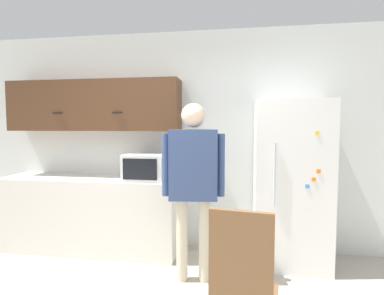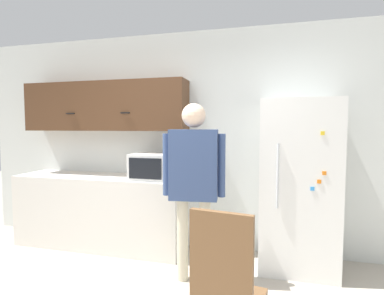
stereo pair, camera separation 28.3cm
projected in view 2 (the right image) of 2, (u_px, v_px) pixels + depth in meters
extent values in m
cube|color=silver|center=(191.00, 140.00, 3.81)|extent=(6.00, 0.06, 2.70)
cube|color=silver|center=(101.00, 211.00, 3.83)|extent=(2.18, 0.60, 0.90)
cube|color=#51331E|center=(105.00, 107.00, 3.86)|extent=(2.18, 0.34, 0.62)
cube|color=black|center=(70.00, 114.00, 3.79)|extent=(0.12, 0.01, 0.01)
cube|color=black|center=(125.00, 113.00, 3.60)|extent=(0.12, 0.01, 0.01)
cube|color=white|center=(156.00, 167.00, 3.55)|extent=(0.56, 0.38, 0.30)
cube|color=black|center=(145.00, 169.00, 3.38)|extent=(0.39, 0.01, 0.24)
cube|color=#B2B2B2|center=(169.00, 169.00, 3.31)|extent=(0.08, 0.01, 0.24)
cylinder|color=beige|center=(183.00, 239.00, 2.96)|extent=(0.11, 0.11, 0.82)
cylinder|color=beige|center=(205.00, 241.00, 2.93)|extent=(0.11, 0.11, 0.82)
cube|color=#384C7A|center=(194.00, 164.00, 2.89)|extent=(0.48, 0.27, 0.68)
sphere|color=beige|center=(194.00, 115.00, 2.86)|extent=(0.23, 0.23, 0.23)
cylinder|color=#384C7A|center=(166.00, 164.00, 2.93)|extent=(0.07, 0.07, 0.61)
cylinder|color=#384C7A|center=(222.00, 165.00, 2.86)|extent=(0.07, 0.07, 0.61)
cube|color=white|center=(298.00, 185.00, 3.18)|extent=(0.78, 0.63, 1.81)
cylinder|color=silver|center=(278.00, 176.00, 2.90)|extent=(0.02, 0.02, 0.63)
cube|color=yellow|center=(323.00, 133.00, 2.79)|extent=(0.04, 0.01, 0.04)
cube|color=orange|center=(324.00, 173.00, 2.81)|extent=(0.04, 0.01, 0.04)
cube|color=orange|center=(319.00, 182.00, 2.82)|extent=(0.04, 0.01, 0.04)
cube|color=#338CDB|center=(312.00, 189.00, 2.84)|extent=(0.04, 0.01, 0.04)
cube|color=brown|center=(221.00, 263.00, 1.70)|extent=(0.37, 0.10, 0.60)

